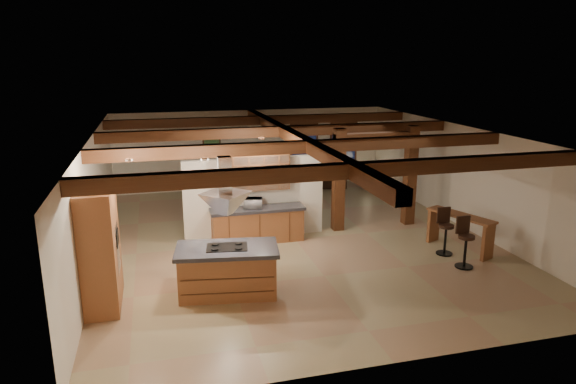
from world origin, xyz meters
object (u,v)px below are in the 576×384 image
dining_table (251,202)px  bar_counter (460,226)px  kitchen_island (228,270)px  sofa (321,180)px

dining_table → bar_counter: bar_counter is taller
kitchen_island → bar_counter: (6.05, 0.98, 0.12)m
dining_table → bar_counter: bearing=-60.8°
kitchen_island → bar_counter: kitchen_island is taller
kitchen_island → bar_counter: 6.13m
dining_table → bar_counter: 6.45m
sofa → bar_counter: bearing=116.3°
dining_table → sofa: bearing=23.3°
dining_table → sofa: 4.05m
sofa → bar_counter: 7.26m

